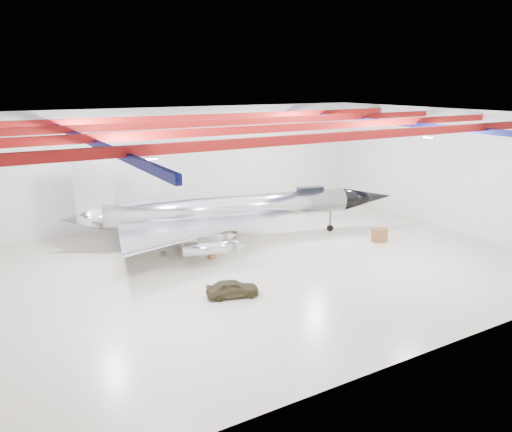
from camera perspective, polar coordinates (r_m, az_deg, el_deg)
floor at (r=37.58m, az=0.54°, el=-5.61°), size 40.00×40.00×0.00m
wall_back at (r=49.26m, az=-8.45°, el=5.83°), size 40.00×0.00×40.00m
wall_right at (r=49.16m, az=21.10°, el=4.97°), size 0.00×30.00×30.00m
ceiling at (r=35.23m, az=0.59°, el=11.38°), size 40.00×40.00×0.00m
ceiling_structure at (r=35.28m, az=0.59°, el=10.28°), size 39.50×29.50×1.08m
jet_aircraft at (r=42.51m, az=-2.99°, el=0.54°), size 28.99×19.99×7.99m
jeep at (r=32.08m, az=-2.71°, el=-8.27°), size 3.59×2.23×1.14m
desk at (r=43.99m, az=13.93°, el=-2.15°), size 1.39×0.96×1.16m
crate_ply at (r=38.94m, az=-5.07°, el=-4.63°), size 0.59×0.50×0.37m
toolbox_red at (r=44.25m, az=-10.61°, el=-2.46°), size 0.41×0.34×0.28m
engine_drum at (r=40.31m, az=-4.37°, el=-3.85°), size 0.66×0.66×0.46m
parts_bin at (r=44.54m, az=-2.60°, el=-2.02°), size 0.69×0.63×0.39m
crate_small at (r=40.19m, az=-10.58°, el=-4.26°), size 0.49×0.44×0.29m
oil_barrel at (r=41.20m, az=-8.02°, el=-3.56°), size 0.75×0.69×0.43m
spares_box at (r=44.42m, az=-4.07°, el=-2.12°), size 0.41×0.41×0.34m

